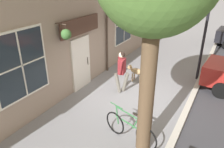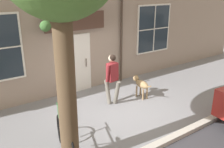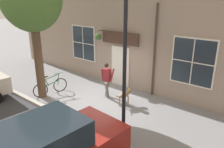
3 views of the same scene
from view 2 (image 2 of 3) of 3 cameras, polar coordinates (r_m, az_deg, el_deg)
ground_plane at (r=7.84m, az=2.07°, el=-8.37°), size 90.00×90.00×0.00m
storefront_facade at (r=8.99m, az=-6.96°, el=11.58°), size 0.95×18.00×4.90m
pedestrian_walking at (r=7.90m, az=0.05°, el=-0.20°), size 0.57×0.55×1.68m
dog_on_leash at (r=8.65m, az=6.63°, el=-2.25°), size 1.03×0.34×0.72m
leaning_bicycle at (r=5.98m, az=-10.68°, el=-14.15°), size 1.71×0.41×1.00m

